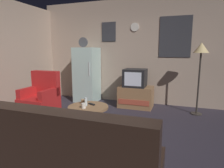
{
  "coord_description": "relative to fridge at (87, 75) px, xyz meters",
  "views": [
    {
      "loc": [
        1.31,
        -2.69,
        1.42
      ],
      "look_at": [
        0.03,
        0.9,
        0.75
      ],
      "focal_mm": 30.61,
      "sensor_mm": 36.0,
      "label": 1
    }
  ],
  "objects": [
    {
      "name": "fridge",
      "position": [
        0.0,
        0.0,
        0.0
      ],
      "size": [
        0.6,
        0.62,
        1.77
      ],
      "color": "silver",
      "rests_on": "ground_plane"
    },
    {
      "name": "tv_stand",
      "position": [
        1.43,
        -0.13,
        -0.49
      ],
      "size": [
        0.84,
        0.53,
        0.53
      ],
      "color": "#8E6642",
      "rests_on": "ground_plane"
    },
    {
      "name": "crt_tv",
      "position": [
        1.4,
        -0.13,
        -0.0
      ],
      "size": [
        0.54,
        0.51,
        0.44
      ],
      "color": "black",
      "rests_on": "tv_stand"
    },
    {
      "name": "armchair",
      "position": [
        -0.46,
        -1.38,
        -0.42
      ],
      "size": [
        0.68,
        0.68,
        0.96
      ],
      "color": "red",
      "rests_on": "ground_plane"
    },
    {
      "name": "couch",
      "position": [
        1.49,
        -3.26,
        -0.44
      ],
      "size": [
        1.7,
        0.8,
        0.92
      ],
      "color": "black",
      "rests_on": "ground_plane"
    },
    {
      "name": "wall_with_art",
      "position": [
        1.14,
        0.38,
        0.63
      ],
      "size": [
        5.2,
        0.12,
        2.76
      ],
      "color": "tan",
      "rests_on": "ground_plane"
    },
    {
      "name": "remote_control",
      "position": [
        0.95,
        -1.7,
        -0.3
      ],
      "size": [
        0.15,
        0.11,
        0.02
      ],
      "primitive_type": "cube",
      "rotation": [
        0.0,
        0.0,
        -0.49
      ],
      "color": "black",
      "rests_on": "coffee_table"
    },
    {
      "name": "standing_lamp",
      "position": [
        2.85,
        -0.23,
        0.6
      ],
      "size": [
        0.32,
        0.32,
        1.59
      ],
      "color": "#332D28",
      "rests_on": "ground_plane"
    },
    {
      "name": "ground_plane",
      "position": [
        1.13,
        -2.07,
        -0.75
      ],
      "size": [
        12.0,
        12.0,
        0.0
      ],
      "primitive_type": "plane",
      "color": "#2D2833"
    },
    {
      "name": "mug_ceramic_tan",
      "position": [
        0.78,
        -1.7,
        -0.27
      ],
      "size": [
        0.08,
        0.08,
        0.09
      ],
      "primitive_type": "cylinder",
      "color": "tan",
      "rests_on": "coffee_table"
    },
    {
      "name": "coffee_table",
      "position": [
        0.93,
        -1.81,
        -0.54
      ],
      "size": [
        0.72,
        0.72,
        0.44
      ],
      "color": "#8E6642",
      "rests_on": "ground_plane"
    },
    {
      "name": "mug_ceramic_white",
      "position": [
        0.91,
        -1.94,
        -0.27
      ],
      "size": [
        0.08,
        0.08,
        0.09
      ],
      "primitive_type": "cylinder",
      "color": "silver",
      "rests_on": "coffee_table"
    },
    {
      "name": "wine_glass",
      "position": [
        0.88,
        -1.8,
        -0.24
      ],
      "size": [
        0.05,
        0.05,
        0.15
      ],
      "primitive_type": "cylinder",
      "color": "silver",
      "rests_on": "coffee_table"
    }
  ]
}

